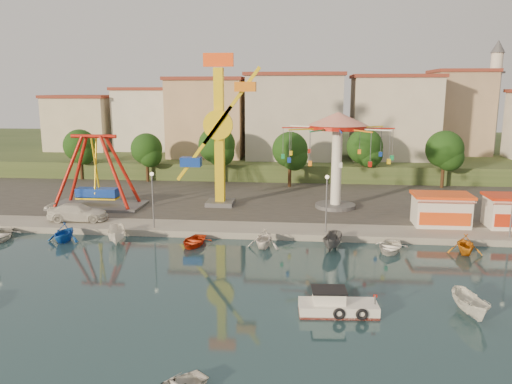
# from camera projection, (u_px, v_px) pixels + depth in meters

# --- Properties ---
(ground) EXTENTS (200.00, 200.00, 0.00)m
(ground) POSITION_uv_depth(u_px,v_px,m) (213.00, 291.00, 33.51)
(ground) COLOR #132B35
(ground) RESTS_ON ground
(quay_deck) EXTENTS (200.00, 100.00, 0.60)m
(quay_deck) POSITION_uv_depth(u_px,v_px,m) (273.00, 160.00, 93.88)
(quay_deck) COLOR #9E998E
(quay_deck) RESTS_ON ground
(asphalt_pad) EXTENTS (90.00, 28.00, 0.01)m
(asphalt_pad) POSITION_uv_depth(u_px,v_px,m) (256.00, 193.00, 62.63)
(asphalt_pad) COLOR #4C4944
(asphalt_pad) RESTS_ON quay_deck
(hill_terrace) EXTENTS (200.00, 60.00, 3.00)m
(hill_terrace) POSITION_uv_depth(u_px,v_px,m) (275.00, 150.00, 98.51)
(hill_terrace) COLOR #384C26
(hill_terrace) RESTS_ON ground
(pirate_ship_ride) EXTENTS (10.00, 5.00, 8.00)m
(pirate_ship_ride) POSITION_uv_depth(u_px,v_px,m) (96.00, 173.00, 54.31)
(pirate_ship_ride) COLOR #59595E
(pirate_ship_ride) RESTS_ON quay_deck
(kamikaze_tower) EXTENTS (6.28, 3.10, 16.50)m
(kamikaze_tower) POSITION_uv_depth(u_px,v_px,m) (222.00, 135.00, 54.05)
(kamikaze_tower) COLOR #59595E
(kamikaze_tower) RESTS_ON quay_deck
(wave_swinger) EXTENTS (11.60, 11.60, 10.40)m
(wave_swinger) POSITION_uv_depth(u_px,v_px,m) (337.00, 138.00, 53.19)
(wave_swinger) COLOR #59595E
(wave_swinger) RESTS_ON quay_deck
(booth_left) EXTENTS (5.40, 3.78, 3.08)m
(booth_left) POSITION_uv_depth(u_px,v_px,m) (441.00, 209.00, 47.30)
(booth_left) COLOR white
(booth_left) RESTS_ON quay_deck
(lamp_post_1) EXTENTS (0.14, 0.14, 5.00)m
(lamp_post_1) POSITION_uv_depth(u_px,v_px,m) (153.00, 202.00, 46.34)
(lamp_post_1) COLOR #59595E
(lamp_post_1) RESTS_ON quay_deck
(lamp_post_2) EXTENTS (0.14, 0.14, 5.00)m
(lamp_post_2) POSITION_uv_depth(u_px,v_px,m) (326.00, 205.00, 44.78)
(lamp_post_2) COLOR #59595E
(lamp_post_2) RESTS_ON quay_deck
(lamp_post_3) EXTENTS (0.14, 0.14, 5.00)m
(lamp_post_3) POSITION_uv_depth(u_px,v_px,m) (512.00, 210.00, 43.22)
(lamp_post_3) COLOR #59595E
(lamp_post_3) RESTS_ON quay_deck
(tree_0) EXTENTS (4.60, 4.60, 7.19)m
(tree_0) POSITION_uv_depth(u_px,v_px,m) (80.00, 146.00, 70.98)
(tree_0) COLOR #382314
(tree_0) RESTS_ON quay_deck
(tree_1) EXTENTS (4.35, 4.35, 6.80)m
(tree_1) POSITION_uv_depth(u_px,v_px,m) (147.00, 149.00, 69.34)
(tree_1) COLOR #382314
(tree_1) RESTS_ON quay_deck
(tree_2) EXTENTS (5.02, 5.02, 7.85)m
(tree_2) POSITION_uv_depth(u_px,v_px,m) (217.00, 145.00, 67.80)
(tree_2) COLOR #382314
(tree_2) RESTS_ON quay_deck
(tree_3) EXTENTS (4.68, 4.68, 7.32)m
(tree_3) POSITION_uv_depth(u_px,v_px,m) (290.00, 150.00, 65.49)
(tree_3) COLOR #382314
(tree_3) RESTS_ON quay_deck
(tree_4) EXTENTS (4.86, 4.86, 7.60)m
(tree_4) POSITION_uv_depth(u_px,v_px,m) (365.00, 147.00, 67.40)
(tree_4) COLOR #382314
(tree_4) RESTS_ON quay_deck
(tree_5) EXTENTS (4.83, 4.83, 7.54)m
(tree_5) POSITION_uv_depth(u_px,v_px,m) (445.00, 149.00, 64.66)
(tree_5) COLOR #382314
(tree_5) RESTS_ON quay_deck
(building_0) EXTENTS (9.26, 9.53, 11.87)m
(building_0) POSITION_uv_depth(u_px,v_px,m) (59.00, 117.00, 79.85)
(building_0) COLOR beige
(building_0) RESTS_ON hill_terrace
(building_1) EXTENTS (12.33, 9.01, 8.63)m
(building_1) POSITION_uv_depth(u_px,v_px,m) (143.00, 126.00, 84.19)
(building_1) COLOR silver
(building_1) RESTS_ON hill_terrace
(building_2) EXTENTS (11.95, 9.28, 11.23)m
(building_2) POSITION_uv_depth(u_px,v_px,m) (221.00, 118.00, 83.21)
(building_2) COLOR tan
(building_2) RESTS_ON hill_terrace
(building_3) EXTENTS (12.59, 10.50, 9.20)m
(building_3) POSITION_uv_depth(u_px,v_px,m) (303.00, 126.00, 79.00)
(building_3) COLOR beige
(building_3) RESTS_ON hill_terrace
(building_4) EXTENTS (10.75, 9.23, 9.24)m
(building_4) POSITION_uv_depth(u_px,v_px,m) (387.00, 125.00, 81.00)
(building_4) COLOR beige
(building_4) RESTS_ON hill_terrace
(building_5) EXTENTS (12.77, 10.96, 11.21)m
(building_5) POSITION_uv_depth(u_px,v_px,m) (476.00, 120.00, 77.68)
(building_5) COLOR tan
(building_5) RESTS_ON hill_terrace
(minaret) EXTENTS (2.80, 2.80, 18.00)m
(minaret) POSITION_uv_depth(u_px,v_px,m) (494.00, 94.00, 80.11)
(minaret) COLOR silver
(minaret) RESTS_ON hill_terrace
(cabin_motorboat) EXTENTS (4.84, 2.13, 1.66)m
(cabin_motorboat) POSITION_uv_depth(u_px,v_px,m) (336.00, 307.00, 30.15)
(cabin_motorboat) COLOR white
(cabin_motorboat) RESTS_ON ground
(skiff) EXTENTS (1.97, 3.80, 1.40)m
(skiff) POSITION_uv_depth(u_px,v_px,m) (471.00, 305.00, 29.75)
(skiff) COLOR white
(skiff) RESTS_ON ground
(van) EXTENTS (5.99, 2.97, 1.67)m
(van) POSITION_uv_depth(u_px,v_px,m) (78.00, 212.00, 49.17)
(van) COLOR silver
(van) RESTS_ON quay_deck
(moored_boat_0) EXTENTS (4.00, 4.78, 0.85)m
(moored_boat_0) POSITION_uv_depth(u_px,v_px,m) (0.00, 235.00, 45.05)
(moored_boat_0) COLOR silver
(moored_boat_0) RESTS_ON ground
(moored_boat_1) EXTENTS (2.90, 3.34, 1.73)m
(moored_boat_1) POSITION_uv_depth(u_px,v_px,m) (64.00, 232.00, 44.38)
(moored_boat_1) COLOR blue
(moored_boat_1) RESTS_ON ground
(moored_boat_2) EXTENTS (2.60, 4.17, 1.51)m
(moored_boat_2) POSITION_uv_depth(u_px,v_px,m) (117.00, 235.00, 43.92)
(moored_boat_2) COLOR white
(moored_boat_2) RESTS_ON ground
(moored_boat_3) EXTENTS (3.08, 3.98, 0.76)m
(moored_boat_3) POSITION_uv_depth(u_px,v_px,m) (193.00, 241.00, 43.33)
(moored_boat_3) COLOR red
(moored_boat_3) RESTS_ON ground
(moored_boat_4) EXTENTS (3.33, 3.66, 1.67)m
(moored_boat_4) POSITION_uv_depth(u_px,v_px,m) (264.00, 238.00, 42.64)
(moored_boat_4) COLOR white
(moored_boat_4) RESTS_ON ground
(moored_boat_5) EXTENTS (2.28, 3.89, 1.41)m
(moored_boat_5) POSITION_uv_depth(u_px,v_px,m) (333.00, 242.00, 42.10)
(moored_boat_5) COLOR #56575B
(moored_boat_5) RESTS_ON ground
(moored_boat_6) EXTENTS (3.77, 4.51, 0.80)m
(moored_boat_6) POSITION_uv_depth(u_px,v_px,m) (390.00, 247.00, 41.70)
(moored_boat_6) COLOR white
(moored_boat_6) RESTS_ON ground
(moored_boat_7) EXTENTS (3.16, 3.53, 1.67)m
(moored_boat_7) POSITION_uv_depth(u_px,v_px,m) (465.00, 244.00, 41.02)
(moored_boat_7) COLOR orange
(moored_boat_7) RESTS_ON ground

